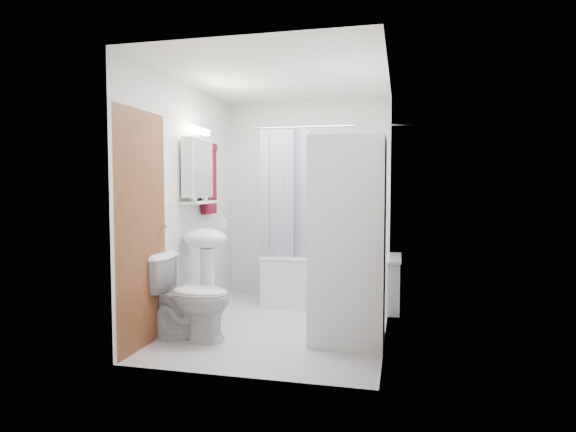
% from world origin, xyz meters
% --- Properties ---
extents(floor, '(2.60, 2.60, 0.00)m').
position_xyz_m(floor, '(0.00, 0.00, 0.00)').
color(floor, '#B4B4B9').
rests_on(floor, ground).
extents(room_walls, '(2.60, 2.60, 2.60)m').
position_xyz_m(room_walls, '(0.00, 0.00, 1.49)').
color(room_walls, silver).
rests_on(room_walls, ground).
extents(wainscot, '(1.98, 2.58, 2.58)m').
position_xyz_m(wainscot, '(0.00, 0.29, 0.60)').
color(wainscot, white).
rests_on(wainscot, ground).
extents(door, '(0.05, 2.00, 2.00)m').
position_xyz_m(door, '(-0.95, -0.55, 1.00)').
color(door, brown).
rests_on(door, ground).
extents(bathtub, '(1.53, 0.73, 0.59)m').
position_xyz_m(bathtub, '(0.37, 0.92, 0.32)').
color(bathtub, white).
rests_on(bathtub, ground).
extents(tub_spout, '(0.04, 0.12, 0.04)m').
position_xyz_m(tub_spout, '(0.57, 1.25, 0.91)').
color(tub_spout, silver).
rests_on(tub_spout, room_walls).
extents(curtain_rod, '(1.71, 0.02, 0.02)m').
position_xyz_m(curtain_rod, '(0.37, 0.62, 2.00)').
color(curtain_rod, silver).
rests_on(curtain_rod, room_walls).
extents(shower_curtain, '(0.55, 0.02, 1.45)m').
position_xyz_m(shower_curtain, '(-0.11, 0.62, 1.25)').
color(shower_curtain, '#142147').
rests_on(shower_curtain, curtain_rod).
extents(sink, '(0.44, 0.37, 1.04)m').
position_xyz_m(sink, '(-0.75, -0.07, 0.70)').
color(sink, white).
rests_on(sink, ground).
extents(medicine_cabinet, '(0.13, 0.50, 0.71)m').
position_xyz_m(medicine_cabinet, '(-0.90, 0.10, 1.57)').
color(medicine_cabinet, white).
rests_on(medicine_cabinet, room_walls).
extents(shelf, '(0.18, 0.54, 0.02)m').
position_xyz_m(shelf, '(-0.89, 0.10, 1.20)').
color(shelf, silver).
rests_on(shelf, room_walls).
extents(shower_caddy, '(0.22, 0.06, 0.02)m').
position_xyz_m(shower_caddy, '(0.62, 1.24, 1.15)').
color(shower_caddy, silver).
rests_on(shower_caddy, room_walls).
extents(towel, '(0.07, 0.33, 0.79)m').
position_xyz_m(towel, '(-0.94, 0.47, 1.46)').
color(towel, maroon).
rests_on(towel, room_walls).
extents(washer_dryer, '(0.65, 0.63, 1.79)m').
position_xyz_m(washer_dryer, '(0.68, -0.28, 0.89)').
color(washer_dryer, white).
rests_on(washer_dryer, ground).
extents(toilet, '(0.77, 0.44, 0.75)m').
position_xyz_m(toilet, '(-0.70, -0.58, 0.38)').
color(toilet, white).
rests_on(toilet, ground).
extents(soap_pump, '(0.08, 0.17, 0.08)m').
position_xyz_m(soap_pump, '(-0.71, 0.25, 0.95)').
color(soap_pump, gray).
rests_on(soap_pump, sink).
extents(shelf_bottle, '(0.07, 0.18, 0.07)m').
position_xyz_m(shelf_bottle, '(-0.89, -0.05, 1.25)').
color(shelf_bottle, gray).
rests_on(shelf_bottle, shelf).
extents(shelf_cup, '(0.10, 0.09, 0.10)m').
position_xyz_m(shelf_cup, '(-0.89, 0.22, 1.26)').
color(shelf_cup, gray).
rests_on(shelf_cup, shelf).
extents(shampoo_a, '(0.13, 0.17, 0.13)m').
position_xyz_m(shampoo_a, '(0.35, 1.24, 1.23)').
color(shampoo_a, gray).
rests_on(shampoo_a, shower_caddy).
extents(shampoo_b, '(0.08, 0.21, 0.08)m').
position_xyz_m(shampoo_b, '(0.47, 1.24, 1.20)').
color(shampoo_b, '#275C9C').
rests_on(shampoo_b, shower_caddy).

